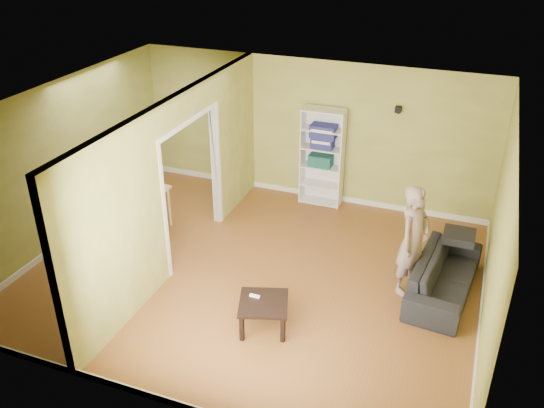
{
  "coord_description": "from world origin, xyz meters",
  "views": [
    {
      "loc": [
        2.82,
        -6.65,
        4.96
      ],
      "look_at": [
        0.2,
        0.2,
        1.1
      ],
      "focal_mm": 38.0,
      "sensor_mm": 36.0,
      "label": 1
    }
  ],
  "objects_px": {
    "sofa": "(445,271)",
    "bookshelf": "(323,156)",
    "chair_left": "(93,197)",
    "chair_near": "(106,218)",
    "dining_table": "(128,193)",
    "person": "(414,232)",
    "chair_far": "(149,192)",
    "coffee_table": "(264,306)"
  },
  "relations": [
    {
      "from": "bookshelf",
      "to": "coffee_table",
      "type": "bearing_deg",
      "value": -84.96
    },
    {
      "from": "dining_table",
      "to": "chair_near",
      "type": "bearing_deg",
      "value": -92.47
    },
    {
      "from": "chair_left",
      "to": "chair_far",
      "type": "relative_size",
      "value": 1.11
    },
    {
      "from": "sofa",
      "to": "chair_near",
      "type": "bearing_deg",
      "value": 102.47
    },
    {
      "from": "chair_left",
      "to": "chair_far",
      "type": "xyz_separation_m",
      "value": [
        0.73,
        0.61,
        -0.05
      ]
    },
    {
      "from": "person",
      "to": "chair_near",
      "type": "bearing_deg",
      "value": 118.56
    },
    {
      "from": "chair_far",
      "to": "chair_left",
      "type": "bearing_deg",
      "value": 38.42
    },
    {
      "from": "sofa",
      "to": "coffee_table",
      "type": "height_order",
      "value": "sofa"
    },
    {
      "from": "chair_left",
      "to": "chair_near",
      "type": "height_order",
      "value": "chair_near"
    },
    {
      "from": "chair_left",
      "to": "dining_table",
      "type": "bearing_deg",
      "value": 79.65
    },
    {
      "from": "person",
      "to": "chair_near",
      "type": "distance_m",
      "value": 4.76
    },
    {
      "from": "sofa",
      "to": "dining_table",
      "type": "bearing_deg",
      "value": 95.78
    },
    {
      "from": "coffee_table",
      "to": "chair_near",
      "type": "xyz_separation_m",
      "value": [
        -3.1,
        1.02,
        0.15
      ]
    },
    {
      "from": "dining_table",
      "to": "person",
      "type": "bearing_deg",
      "value": -1.17
    },
    {
      "from": "sofa",
      "to": "bookshelf",
      "type": "xyz_separation_m",
      "value": [
        -2.43,
        2.11,
        0.54
      ]
    },
    {
      "from": "chair_far",
      "to": "chair_near",
      "type": "bearing_deg",
      "value": 85.87
    },
    {
      "from": "bookshelf",
      "to": "chair_near",
      "type": "bearing_deg",
      "value": -135.39
    },
    {
      "from": "coffee_table",
      "to": "chair_far",
      "type": "bearing_deg",
      "value": 144.23
    },
    {
      "from": "person",
      "to": "dining_table",
      "type": "relative_size",
      "value": 1.6
    },
    {
      "from": "chair_left",
      "to": "chair_near",
      "type": "relative_size",
      "value": 0.96
    },
    {
      "from": "coffee_table",
      "to": "chair_left",
      "type": "relative_size",
      "value": 0.64
    },
    {
      "from": "chair_near",
      "to": "sofa",
      "type": "bearing_deg",
      "value": -12.47
    },
    {
      "from": "sofa",
      "to": "coffee_table",
      "type": "bearing_deg",
      "value": 133.54
    },
    {
      "from": "bookshelf",
      "to": "dining_table",
      "type": "xyz_separation_m",
      "value": [
        -2.74,
        -2.12,
        -0.23
      ]
    },
    {
      "from": "sofa",
      "to": "chair_near",
      "type": "xyz_separation_m",
      "value": [
        -5.2,
        -0.62,
        0.14
      ]
    },
    {
      "from": "sofa",
      "to": "dining_table",
      "type": "distance_m",
      "value": 5.18
    },
    {
      "from": "chair_near",
      "to": "bookshelf",
      "type": "bearing_deg",
      "value": 25.32
    },
    {
      "from": "sofa",
      "to": "chair_left",
      "type": "distance_m",
      "value": 5.87
    },
    {
      "from": "sofa",
      "to": "bookshelf",
      "type": "height_order",
      "value": "bookshelf"
    },
    {
      "from": "chair_near",
      "to": "chair_far",
      "type": "xyz_separation_m",
      "value": [
        0.06,
        1.17,
        -0.07
      ]
    },
    {
      "from": "person",
      "to": "bookshelf",
      "type": "distance_m",
      "value": 2.95
    },
    {
      "from": "person",
      "to": "coffee_table",
      "type": "distance_m",
      "value": 2.31
    },
    {
      "from": "person",
      "to": "dining_table",
      "type": "xyz_separation_m",
      "value": [
        -4.69,
        0.1,
        -0.29
      ]
    },
    {
      "from": "coffee_table",
      "to": "chair_left",
      "type": "bearing_deg",
      "value": 157.24
    },
    {
      "from": "chair_left",
      "to": "chair_far",
      "type": "distance_m",
      "value": 0.95
    },
    {
      "from": "person",
      "to": "dining_table",
      "type": "distance_m",
      "value": 4.7
    },
    {
      "from": "bookshelf",
      "to": "coffee_table",
      "type": "height_order",
      "value": "bookshelf"
    },
    {
      "from": "bookshelf",
      "to": "chair_left",
      "type": "distance_m",
      "value": 4.08
    },
    {
      "from": "person",
      "to": "dining_table",
      "type": "bearing_deg",
      "value": 111.16
    },
    {
      "from": "bookshelf",
      "to": "dining_table",
      "type": "distance_m",
      "value": 3.47
    },
    {
      "from": "bookshelf",
      "to": "dining_table",
      "type": "bearing_deg",
      "value": -142.29
    },
    {
      "from": "chair_left",
      "to": "sofa",
      "type": "bearing_deg",
      "value": 76.49
    }
  ]
}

